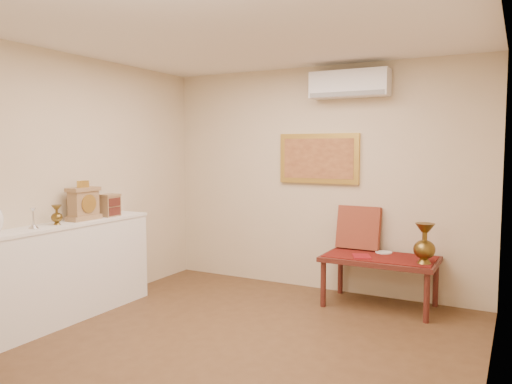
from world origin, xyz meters
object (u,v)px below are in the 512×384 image
Objects in this scene: brass_urn_tall at (425,239)px; display_ledge at (67,271)px; wooden_chest at (110,205)px; low_table at (380,263)px; mantel_clock at (84,203)px.

brass_urn_tall reaches higher than display_ledge.
display_ledge is 8.28× the size of wooden_chest.
mantel_clock is at bearing -148.56° from low_table.
brass_urn_tall is 2.03× the size of wooden_chest.
brass_urn_tall is 3.35m from wooden_chest.
display_ledge is 0.85m from wooden_chest.
wooden_chest is at bearing 87.44° from display_ledge.
mantel_clock is (-0.00, 0.24, 0.66)m from display_ledge.
wooden_chest is (0.03, 0.58, 0.61)m from display_ledge.
display_ledge is 4.93× the size of mantel_clock.
brass_urn_tall is at bearing 25.62° from mantel_clock.
low_table is (2.68, 1.64, -0.67)m from mantel_clock.
display_ledge is 0.71m from mantel_clock.
mantel_clock is (-3.15, -1.51, 0.35)m from brass_urn_tall.
wooden_chest is 0.20× the size of low_table.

